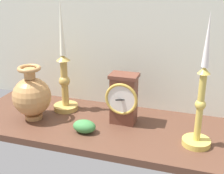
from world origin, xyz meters
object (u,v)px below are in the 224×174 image
object	(u,v)px
candlestick_tall_center	(200,107)
brass_vase_bulbous	(32,96)
mantel_clock	(123,98)
candlestick_tall_left	(64,78)

from	to	relation	value
candlestick_tall_center	brass_vase_bulbous	distance (cm)	57.35
mantel_clock	candlestick_tall_left	size ratio (longest dim) A/B	0.42
candlestick_tall_left	candlestick_tall_center	bearing A→B (deg)	-12.86
mantel_clock	candlestick_tall_center	xyz separation A→B (cm)	(25.39, -7.32, 3.43)
mantel_clock	brass_vase_bulbous	distance (cm)	32.52
mantel_clock	candlestick_tall_left	world-z (taller)	candlestick_tall_left
candlestick_tall_center	candlestick_tall_left	bearing A→B (deg)	167.14
candlestick_tall_left	brass_vase_bulbous	bearing A→B (deg)	-126.06
candlestick_tall_left	brass_vase_bulbous	world-z (taller)	candlestick_tall_left
brass_vase_bulbous	candlestick_tall_left	bearing A→B (deg)	53.94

